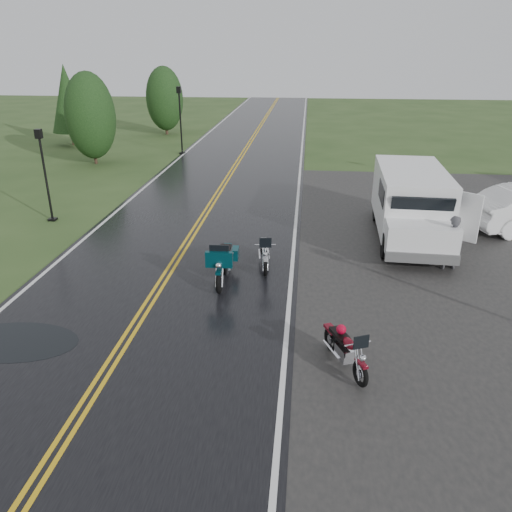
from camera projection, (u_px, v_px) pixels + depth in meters
The scene contains 13 objects.
ground at pixel (141, 317), 12.95m from camera, with size 120.00×120.00×0.00m, color #2D471E.
road at pixel (211, 204), 22.11m from camera, with size 8.00×100.00×0.04m, color black.
parking_pad at pixel (511, 258), 16.51m from camera, with size 14.00×24.00×0.03m, color black.
motorcycle_red at pixel (361, 365), 10.06m from camera, with size 0.68×1.88×1.11m, color maroon, non-canonical shape.
motorcycle_teal at pixel (219, 272), 13.85m from camera, with size 0.86×2.38×1.40m, color #042F36, non-canonical shape.
motorcycle_silver at pixel (265, 260), 14.95m from camera, with size 0.72×1.98×1.17m, color #94979B, non-canonical shape.
van_white at pixel (389, 223), 16.03m from camera, with size 2.39×6.38×2.51m, color white, non-canonical shape.
person_at_van at pixel (451, 244), 15.38m from camera, with size 0.63×0.42×1.74m, color #454549.
lamp_post_near_left at pixel (45, 176), 19.43m from camera, with size 0.31×0.31×3.66m, color black, non-canonical shape.
lamp_post_far_left at pixel (181, 121), 31.77m from camera, with size 0.36×0.36×4.24m, color black, non-canonical shape.
tree_left_mid at pixel (91, 125), 29.01m from camera, with size 2.87×2.87×4.49m, color #1E3D19, non-canonical shape.
tree_left_far at pixel (165, 106), 39.01m from camera, with size 2.86×2.86×4.40m, color #1E3D19, non-canonical shape.
pine_left_far at pixel (69, 106), 34.53m from camera, with size 2.54×2.54×5.29m, color #1E3D19, non-canonical shape.
Camera 1 is at (4.10, -10.96, 6.49)m, focal length 35.00 mm.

